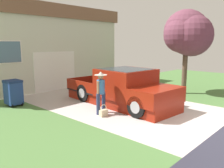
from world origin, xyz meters
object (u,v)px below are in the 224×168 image
house_with_garage (29,47)px  front_yard_tree (187,34)px  person_with_hat (101,90)px  handbag (103,112)px  pickup_truck (125,89)px  wheeled_trash_bin (13,92)px

house_with_garage → front_yard_tree: house_with_garage is taller
person_with_hat → handbag: (-0.19, -0.32, -0.78)m
handbag → pickup_truck: bearing=12.5°
pickup_truck → handbag: 1.84m
pickup_truck → house_with_garage: house_with_garage is taller
person_with_hat → front_yard_tree: size_ratio=0.37×
pickup_truck → person_with_hat: 1.54m
person_with_hat → house_with_garage: house_with_garage is taller
pickup_truck → front_yard_tree: (4.12, -0.70, 2.42)m
pickup_truck → front_yard_tree: front_yard_tree is taller
pickup_truck → handbag: bearing=17.0°
person_with_hat → house_with_garage: (1.49, 8.18, 1.51)m
wheeled_trash_bin → handbag: bearing=-67.8°
person_with_hat → house_with_garage: bearing=70.1°
pickup_truck → front_yard_tree: bearing=174.8°
handbag → house_with_garage: bearing=78.8°
house_with_garage → front_yard_tree: size_ratio=2.32×
handbag → house_with_garage: house_with_garage is taller
pickup_truck → wheeled_trash_bin: pickup_truck is taller
pickup_truck → handbag: size_ratio=12.24×
handbag → front_yard_tree: front_yard_tree is taller
handbag → front_yard_tree: bearing=-3.1°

